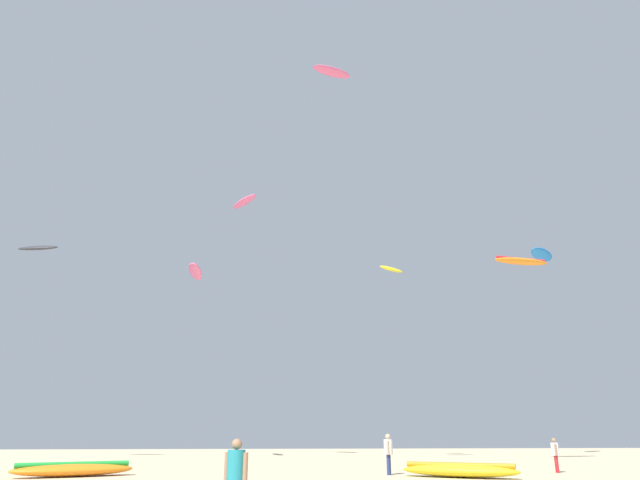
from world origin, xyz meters
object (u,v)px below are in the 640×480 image
Objects in this scene: kite_grounded_far at (73,470)px; kite_aloft_5 at (38,248)px; kite_grounded_mid at (460,470)px; kite_aloft_0 at (195,272)px; kite_aloft_6 at (521,261)px; kite_aloft_3 at (391,269)px; kite_aloft_1 at (244,202)px; kite_aloft_4 at (332,72)px; person_left at (388,451)px; kite_aloft_2 at (542,255)px; person_midground at (555,452)px; person_foreground at (236,473)px.

kite_grounded_far is 1.53× the size of kite_aloft_5.
kite_aloft_0 is (-14.30, 18.17, 13.46)m from kite_grounded_mid.
kite_aloft_5 reaches higher than kite_aloft_0.
kite_aloft_3 is at bearing 143.93° from kite_aloft_6.
kite_grounded_mid is 35.32m from kite_aloft_5.
kite_aloft_0 is 1.20× the size of kite_aloft_1.
kite_aloft_4 is (-4.55, 8.11, 25.34)m from kite_grounded_mid.
kite_aloft_6 is at bearing 59.17° from person_left.
kite_aloft_2 is (26.49, 2.65, -3.13)m from kite_aloft_1.
kite_aloft_0 reaches higher than kite_grounded_mid.
kite_aloft_2 is (10.01, 18.87, 16.00)m from person_midground.
kite_aloft_1 is 22.29m from kite_aloft_6.
kite_aloft_1 is at bearing 162.00° from kite_aloft_6.
person_midground is 21.04m from kite_aloft_3.
kite_aloft_5 is (-12.07, -0.12, 1.58)m from kite_aloft_0.
kite_aloft_6 is (26.28, 10.39, 13.19)m from kite_grounded_far.
kite_grounded_far is 21.22m from kite_aloft_0.
kite_aloft_4 reaches higher than kite_aloft_1.
kite_aloft_2 is at bearing 12.81° from kite_aloft_3.
kite_aloft_2 reaches higher than kite_grounded_far.
kite_aloft_1 is 26.80m from kite_aloft_2.
kite_grounded_far is 1.20× the size of kite_aloft_6.
kite_aloft_0 is 1.78× the size of kite_aloft_3.
person_foreground is at bearing -60.27° from kite_aloft_5.
kite_aloft_5 is at bearing -175.20° from kite_aloft_2.
kite_aloft_2 is at bearing 53.97° from kite_grounded_mid.
kite_aloft_1 reaches higher than kite_aloft_2.
kite_aloft_6 is (23.76, -5.82, -0.26)m from kite_aloft_0.
kite_aloft_3 is (1.29, 18.31, 14.05)m from kite_grounded_mid.
person_midground is at bearing 1.92° from kite_grounded_far.
kite_aloft_4 is (-5.84, -10.20, 11.28)m from kite_aloft_3.
person_left is 3.42m from kite_grounded_mid.
person_foreground is at bearing -126.69° from kite_aloft_6.
person_midground is 0.30× the size of kite_grounded_far.
kite_grounded_mid is 29.42m from kite_aloft_1.
kite_aloft_4 is at bearing -45.91° from kite_aloft_0.
person_midground is at bearing -74.25° from kite_aloft_3.
kite_aloft_0 is at bearing -143.92° from person_foreground.
kite_aloft_4 is at bearing 26.64° from kite_grounded_far.
person_midground reaches higher than kite_grounded_far.
kite_aloft_1 reaches higher than kite_aloft_5.
kite_grounded_mid is at bearing -6.66° from kite_grounded_far.
kite_grounded_far reaches higher than kite_grounded_mid.
kite_aloft_2 is 1.18× the size of kite_aloft_5.
kite_aloft_6 is at bearing 169.51° from person_foreground.
kite_aloft_1 reaches higher than kite_aloft_0.
person_left is 0.35× the size of kite_grounded_mid.
person_foreground reaches higher than person_midground.
kite_aloft_5 is (-27.66, -0.26, 0.99)m from kite_aloft_3.
kite_aloft_3 is at bearing -57.11° from person_midground.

